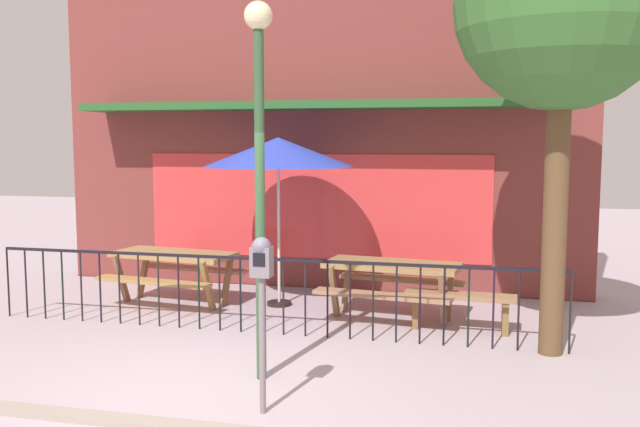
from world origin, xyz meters
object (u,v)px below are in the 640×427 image
Objects in this scene: picnic_table_left at (174,263)px; street_tree at (563,6)px; picnic_table_right at (392,275)px; parking_meter_near at (262,278)px; patio_bench at (460,303)px; patio_umbrella at (278,153)px; street_lamp at (259,135)px.

street_tree is at bearing -13.23° from picnic_table_left.
street_tree reaches higher than picnic_table_right.
street_tree is at bearing 41.84° from parking_meter_near.
patio_bench is 3.74m from street_tree.
parking_meter_near is 0.31× the size of street_tree.
picnic_table_left is at bearing 173.35° from patio_bench.
patio_umbrella is at bearing 10.00° from picnic_table_left.
picnic_table_left is 1.39× the size of patio_bench.
picnic_table_left is 4.03m from street_lamp.
street_tree reaches higher than parking_meter_near.
parking_meter_near is (2.56, -3.61, 0.61)m from picnic_table_left.
parking_meter_near is at bearing -101.38° from picnic_table_right.
patio_umbrella is at bearing 103.40° from street_lamp.
patio_umbrella reaches higher than picnic_table_left.
parking_meter_near is (-1.62, -3.12, 0.87)m from patio_bench.
street_tree is (1.96, -1.11, 3.26)m from picnic_table_right.
street_lamp is at bearing -152.48° from street_tree.
picnic_table_left is 4.21m from patio_bench.
picnic_table_left is 6.27m from street_tree.
picnic_table_left is 0.80× the size of patio_umbrella.
street_tree is 3.61m from street_lamp.
street_lamp is at bearing -130.02° from patio_bench.
patio_bench is 0.89× the size of parking_meter_near.
parking_meter_near is at bearing -75.37° from patio_umbrella.
picnic_table_right is 0.38× the size of street_tree.
patio_bench is at bearing -6.65° from picnic_table_left.
picnic_table_right is at bearing 78.62° from parking_meter_near.
picnic_table_right is 3.62m from parking_meter_near.
parking_meter_near reaches higher than patio_bench.
street_tree is at bearing 27.52° from street_lamp.
street_lamp is at bearing -76.60° from patio_umbrella.
street_lamp is (-0.99, -2.65, 1.86)m from picnic_table_right.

